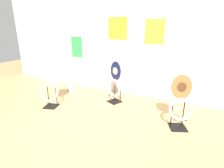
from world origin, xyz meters
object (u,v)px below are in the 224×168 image
object	(u,v)px
toilet_seat_display_white_plain	(50,86)
paint_can	(71,88)
toilet_seat_display_navy_moon	(114,84)
toilet_seat_display_woodgrain	(180,104)

from	to	relation	value
toilet_seat_display_white_plain	paint_can	bearing A→B (deg)	106.02
toilet_seat_display_navy_moon	toilet_seat_display_woodgrain	size ratio (longest dim) A/B	1.02
toilet_seat_display_woodgrain	paint_can	bearing A→B (deg)	168.12
toilet_seat_display_white_plain	toilet_seat_display_navy_moon	bearing A→B (deg)	36.55
toilet_seat_display_woodgrain	paint_can	distance (m)	2.93
toilet_seat_display_white_plain	toilet_seat_display_woodgrain	world-z (taller)	toilet_seat_display_white_plain
toilet_seat_display_white_plain	paint_can	size ratio (longest dim) A/B	5.27
toilet_seat_display_white_plain	paint_can	world-z (taller)	toilet_seat_display_white_plain
toilet_seat_display_white_plain	toilet_seat_display_navy_moon	distance (m)	1.39
toilet_seat_display_navy_moon	toilet_seat_display_woodgrain	bearing A→B (deg)	-18.27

